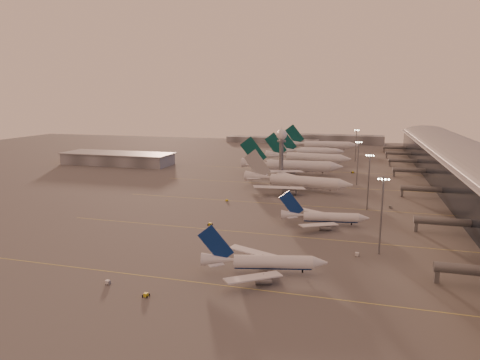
# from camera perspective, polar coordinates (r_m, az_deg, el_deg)

# --- Properties ---
(ground) EXTENTS (700.00, 700.00, 0.00)m
(ground) POSITION_cam_1_polar(r_m,az_deg,el_deg) (152.07, -4.57, -7.72)
(ground) COLOR #4F4D4D
(ground) RESTS_ON ground
(taxiway_markings) EXTENTS (180.00, 185.25, 0.02)m
(taxiway_markings) POSITION_cam_1_polar(r_m,az_deg,el_deg) (198.15, 9.30, -3.37)
(taxiway_markings) COLOR #E2D34F
(taxiway_markings) RESTS_ON ground
(terminal) EXTENTS (57.00, 362.00, 23.04)m
(terminal) POSITION_cam_1_polar(r_m,az_deg,el_deg) (254.66, 28.51, 1.04)
(terminal) COLOR black
(terminal) RESTS_ON ground
(hangar) EXTENTS (82.00, 27.00, 8.50)m
(hangar) POSITION_cam_1_polar(r_m,az_deg,el_deg) (326.45, -16.00, 2.78)
(hangar) COLOR slate
(hangar) RESTS_ON ground
(radar_tower) EXTENTS (6.40, 6.40, 31.10)m
(radar_tower) POSITION_cam_1_polar(r_m,az_deg,el_deg) (260.45, 5.56, 4.85)
(radar_tower) COLOR slate
(radar_tower) RESTS_ON ground
(mast_a) EXTENTS (3.60, 0.56, 25.00)m
(mast_a) POSITION_cam_1_polar(r_m,az_deg,el_deg) (139.68, 18.34, -4.08)
(mast_a) COLOR slate
(mast_a) RESTS_ON ground
(mast_b) EXTENTS (3.60, 0.56, 25.00)m
(mast_b) POSITION_cam_1_polar(r_m,az_deg,el_deg) (193.25, 16.77, 0.11)
(mast_b) COLOR slate
(mast_b) RESTS_ON ground
(mast_c) EXTENTS (3.60, 0.56, 25.00)m
(mast_c) POSITION_cam_1_polar(r_m,az_deg,el_deg) (247.48, 15.43, 2.49)
(mast_c) COLOR slate
(mast_c) RESTS_ON ground
(mast_d) EXTENTS (3.60, 0.56, 25.00)m
(mast_d) POSITION_cam_1_polar(r_m,az_deg,el_deg) (336.82, 15.21, 4.68)
(mast_d) COLOR slate
(mast_d) RESTS_ON ground
(distant_horizon) EXTENTS (165.00, 37.50, 9.00)m
(distant_horizon) POSITION_cam_1_polar(r_m,az_deg,el_deg) (464.75, 9.72, 5.34)
(distant_horizon) COLOR slate
(distant_horizon) RESTS_ON ground
(narrowbody_near) EXTENTS (35.67, 28.15, 14.14)m
(narrowbody_near) POSITION_cam_1_polar(r_m,az_deg,el_deg) (121.88, 3.21, -11.13)
(narrowbody_near) COLOR silver
(narrowbody_near) RESTS_ON ground
(narrowbody_mid) EXTENTS (34.27, 27.16, 13.44)m
(narrowbody_mid) POSITION_cam_1_polar(r_m,az_deg,el_deg) (168.44, 11.19, -5.06)
(narrowbody_mid) COLOR silver
(narrowbody_mid) RESTS_ON ground
(widebody_white) EXTENTS (59.19, 47.14, 20.88)m
(widebody_white) POSITION_cam_1_polar(r_m,az_deg,el_deg) (228.08, 7.62, -0.49)
(widebody_white) COLOR silver
(widebody_white) RESTS_ON ground
(greentail_a) EXTENTS (65.84, 53.03, 23.90)m
(greentail_a) POSITION_cam_1_polar(r_m,az_deg,el_deg) (274.74, 6.91, 1.62)
(greentail_a) COLOR silver
(greentail_a) RESTS_ON ground
(greentail_b) EXTENTS (63.49, 51.12, 23.05)m
(greentail_b) POSITION_cam_1_polar(r_m,az_deg,el_deg) (314.82, 8.99, 2.74)
(greentail_b) COLOR silver
(greentail_b) RESTS_ON ground
(greentail_c) EXTENTS (52.34, 41.89, 19.19)m
(greentail_c) POSITION_cam_1_polar(r_m,az_deg,el_deg) (357.47, 9.64, 3.59)
(greentail_c) COLOR silver
(greentail_c) RESTS_ON ground
(greentail_d) EXTENTS (66.32, 53.43, 24.08)m
(greentail_d) POSITION_cam_1_polar(r_m,az_deg,el_deg) (397.97, 10.87, 4.42)
(greentail_d) COLOR silver
(greentail_d) RESTS_ON ground
(gsv_truck_a) EXTENTS (5.65, 2.30, 2.25)m
(gsv_truck_a) POSITION_cam_1_polar(r_m,az_deg,el_deg) (120.98, -17.07, -12.68)
(gsv_truck_a) COLOR silver
(gsv_truck_a) RESTS_ON ground
(gsv_tug_near) EXTENTS (2.07, 3.34, 0.94)m
(gsv_tug_near) POSITION_cam_1_polar(r_m,az_deg,el_deg) (112.18, -12.43, -14.76)
(gsv_tug_near) COLOR gold
(gsv_tug_near) RESTS_ON ground
(gsv_catering_a) EXTENTS (5.66, 3.17, 4.40)m
(gsv_catering_a) POSITION_cam_1_polar(r_m,az_deg,el_deg) (139.32, 15.46, -8.93)
(gsv_catering_a) COLOR silver
(gsv_catering_a) RESTS_ON ground
(gsv_tug_mid) EXTENTS (3.90, 2.98, 0.99)m
(gsv_tug_mid) POSITION_cam_1_polar(r_m,az_deg,el_deg) (165.94, -4.01, -5.91)
(gsv_tug_mid) COLOR gold
(gsv_tug_mid) RESTS_ON ground
(gsv_truck_b) EXTENTS (5.58, 3.76, 2.12)m
(gsv_truck_b) POSITION_cam_1_polar(r_m,az_deg,el_deg) (175.14, 14.60, -5.14)
(gsv_truck_b) COLOR gold
(gsv_truck_b) RESTS_ON ground
(gsv_truck_c) EXTENTS (4.00, 5.05, 1.96)m
(gsv_truck_c) POSITION_cam_1_polar(r_m,az_deg,el_deg) (203.31, -1.69, -2.57)
(gsv_truck_c) COLOR gold
(gsv_truck_c) RESTS_ON ground
(gsv_catering_b) EXTENTS (6.07, 4.07, 4.58)m
(gsv_catering_b) POSITION_cam_1_polar(r_m,az_deg,el_deg) (201.57, 19.51, -2.95)
(gsv_catering_b) COLOR slate
(gsv_catering_b) RESTS_ON ground
(gsv_tug_far) EXTENTS (3.24, 4.44, 1.14)m
(gsv_tug_far) POSITION_cam_1_polar(r_m,az_deg,el_deg) (244.81, 4.29, -0.35)
(gsv_tug_far) COLOR gold
(gsv_tug_far) RESTS_ON ground
(gsv_tug_hangar) EXTENTS (4.13, 2.99, 1.07)m
(gsv_tug_hangar) POSITION_cam_1_polar(r_m,az_deg,el_deg) (287.17, 14.80, 1.00)
(gsv_tug_hangar) COLOR gold
(gsv_tug_hangar) RESTS_ON ground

